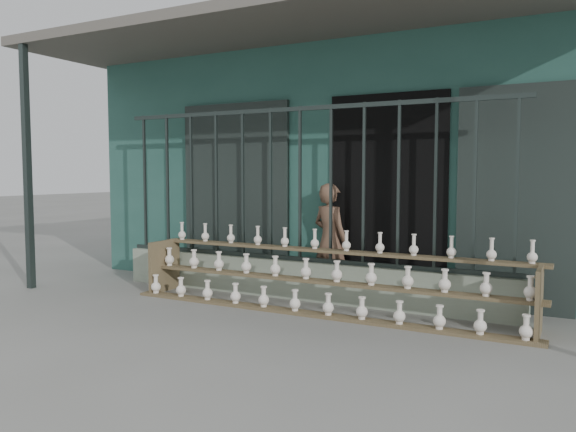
% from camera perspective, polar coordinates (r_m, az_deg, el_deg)
% --- Properties ---
extents(ground, '(60.00, 60.00, 0.00)m').
position_cam_1_polar(ground, '(5.60, -4.83, -10.97)').
color(ground, slate).
extents(workshop_building, '(7.40, 6.60, 3.21)m').
position_cam_1_polar(workshop_building, '(9.25, 9.37, 5.19)').
color(workshop_building, '#28544B').
rests_on(workshop_building, ground).
extents(parapet_wall, '(5.00, 0.20, 0.45)m').
position_cam_1_polar(parapet_wall, '(6.65, 1.20, -6.50)').
color(parapet_wall, gray).
rests_on(parapet_wall, ground).
extents(security_fence, '(5.00, 0.04, 1.80)m').
position_cam_1_polar(security_fence, '(6.53, 1.22, 3.23)').
color(security_fence, '#283330').
rests_on(security_fence, parapet_wall).
extents(shelf_rack, '(4.50, 0.68, 0.85)m').
position_cam_1_polar(shelf_rack, '(6.07, 3.32, -6.26)').
color(shelf_rack, brown).
rests_on(shelf_rack, ground).
extents(elderly_woman, '(0.58, 0.48, 1.36)m').
position_cam_1_polar(elderly_woman, '(6.81, 4.29, -2.39)').
color(elderly_woman, brown).
rests_on(elderly_woman, ground).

